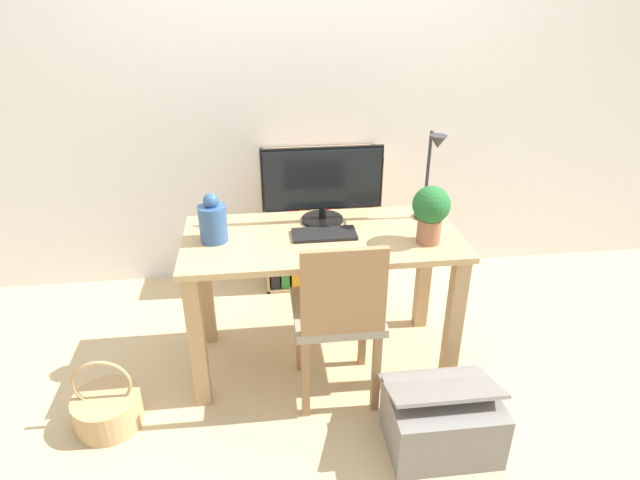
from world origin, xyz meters
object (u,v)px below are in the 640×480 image
Objects in this scene: desk_lamp at (432,169)px; chair at (339,313)px; vase at (213,221)px; potted_plant at (431,211)px; keyboard at (324,234)px; basket at (108,408)px; bookshelf at (304,219)px; storage_box at (442,419)px; monitor at (322,182)px.

chair is at bearing -142.60° from desk_lamp.
potted_plant is (0.98, -0.13, 0.06)m from vase.
keyboard is at bearing -169.71° from desk_lamp.
chair is 2.45× the size of basket.
potted_plant is at bearing -61.94° from bookshelf.
keyboard is 0.52m from vase.
storage_box is at bearing -34.25° from vase.
vase is (-0.51, 0.01, 0.09)m from keyboard.
desk_lamp is 0.52× the size of chair.
vase is 1.33m from storage_box.
monitor reaches higher than storage_box.
monitor is 1.65× the size of basket.
vase is at bearing 33.89° from basket.
monitor is at bearing 25.79° from basket.
chair is 0.99× the size of bookshelf.
desk_lamp reaches higher than basket.
potted_plant is (0.46, -0.29, -0.05)m from monitor.
desk_lamp reaches higher than bookshelf.
bookshelf is at bearing 48.67° from basket.
keyboard is 0.85× the size of basket.
chair is at bearing -87.08° from bookshelf.
keyboard is 0.35× the size of chair.
desk_lamp is (0.52, -0.07, 0.07)m from monitor.
chair is at bearing 139.48° from storage_box.
bookshelf is (-0.55, 0.71, -0.56)m from desk_lamp.
vase is 0.52× the size of desk_lamp.
monitor reaches higher than vase.
potted_plant is (-0.06, -0.21, -0.12)m from desk_lamp.
bookshelf is (-0.03, 0.81, -0.29)m from keyboard.
potted_plant is 1.71m from basket.
chair is 1.13m from basket.
chair is (0.03, -0.29, -0.25)m from keyboard.
storage_box is (0.40, -0.34, -0.35)m from chair.
bookshelf is 1.56m from basket.
vase is 1.06m from desk_lamp.
bookshelf is at bearing 107.64° from storage_box.
desk_lamp is at bearing -8.12° from monitor.
bookshelf is at bearing 87.58° from chair.
bookshelf is 2.47× the size of basket.
potted_plant reaches higher than chair.
basket is (-0.52, -0.35, -0.74)m from vase.
monitor reaches higher than chair.
potted_plant is at bearing -105.74° from desk_lamp.
potted_plant is (0.47, -0.12, 0.15)m from keyboard.
basket is (-1.00, -1.14, -0.36)m from bookshelf.
keyboard is 0.38m from chair.
basket is at bearing -162.05° from keyboard.
bookshelf is at bearing 58.51° from vase.
potted_plant is at bearing 8.15° from basket.
desk_lamp is at bearing 74.26° from potted_plant.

